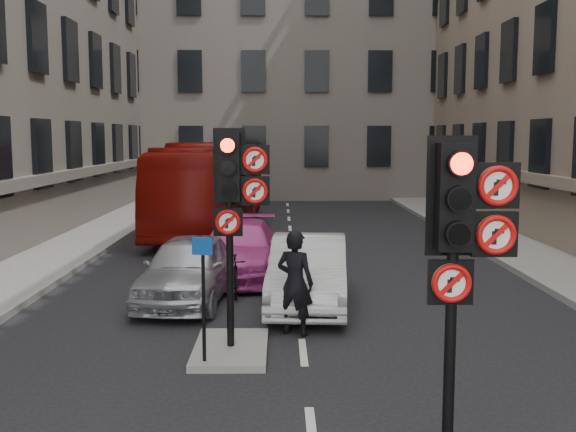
{
  "coord_description": "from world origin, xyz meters",
  "views": [
    {
      "loc": [
        -0.38,
        -5.81,
        3.57
      ],
      "look_at": [
        -0.28,
        2.32,
        2.6
      ],
      "focal_mm": 42.0,
      "sensor_mm": 36.0,
      "label": 1
    }
  ],
  "objects_px": {
    "signal_far": "(234,190)",
    "car_white": "(309,272)",
    "motorcyclist": "(295,283)",
    "info_sign": "(203,282)",
    "car_pink": "(240,249)",
    "motorcycle": "(235,276)",
    "bus_red": "(212,186)",
    "signal_near": "(462,233)",
    "car_silver": "(188,269)"
  },
  "relations": [
    {
      "from": "signal_far",
      "to": "car_white",
      "type": "xyz_separation_m",
      "value": [
        1.33,
        3.09,
        -1.97
      ]
    },
    {
      "from": "motorcyclist",
      "to": "info_sign",
      "type": "distance_m",
      "value": 2.32
    },
    {
      "from": "car_pink",
      "to": "car_white",
      "type": "bearing_deg",
      "value": -60.42
    },
    {
      "from": "car_white",
      "to": "motorcycle",
      "type": "distance_m",
      "value": 1.85
    },
    {
      "from": "bus_red",
      "to": "info_sign",
      "type": "height_order",
      "value": "bus_red"
    },
    {
      "from": "car_pink",
      "to": "info_sign",
      "type": "relative_size",
      "value": 2.47
    },
    {
      "from": "motorcyclist",
      "to": "info_sign",
      "type": "relative_size",
      "value": 0.99
    },
    {
      "from": "motorcyclist",
      "to": "car_pink",
      "type": "bearing_deg",
      "value": -51.33
    },
    {
      "from": "signal_near",
      "to": "bus_red",
      "type": "xyz_separation_m",
      "value": [
        -4.44,
        18.64,
        -0.92
      ]
    },
    {
      "from": "car_white",
      "to": "car_pink",
      "type": "bearing_deg",
      "value": 122.06
    },
    {
      "from": "signal_far",
      "to": "car_white",
      "type": "bearing_deg",
      "value": 66.71
    },
    {
      "from": "motorcycle",
      "to": "info_sign",
      "type": "height_order",
      "value": "info_sign"
    },
    {
      "from": "motorcycle",
      "to": "signal_far",
      "type": "bearing_deg",
      "value": -91.46
    },
    {
      "from": "car_silver",
      "to": "motorcycle",
      "type": "bearing_deg",
      "value": 30.81
    },
    {
      "from": "car_white",
      "to": "info_sign",
      "type": "height_order",
      "value": "info_sign"
    },
    {
      "from": "bus_red",
      "to": "motorcycle",
      "type": "xyz_separation_m",
      "value": [
        1.56,
        -10.68,
        -1.21
      ]
    },
    {
      "from": "car_silver",
      "to": "motorcycle",
      "type": "xyz_separation_m",
      "value": [
        0.98,
        0.46,
        -0.26
      ]
    },
    {
      "from": "signal_far",
      "to": "info_sign",
      "type": "distance_m",
      "value": 1.6
    },
    {
      "from": "signal_far",
      "to": "car_white",
      "type": "relative_size",
      "value": 0.81
    },
    {
      "from": "signal_near",
      "to": "bus_red",
      "type": "distance_m",
      "value": 19.19
    },
    {
      "from": "motorcycle",
      "to": "motorcyclist",
      "type": "height_order",
      "value": "motorcyclist"
    },
    {
      "from": "signal_near",
      "to": "car_white",
      "type": "relative_size",
      "value": 0.81
    },
    {
      "from": "signal_far",
      "to": "car_silver",
      "type": "xyz_separation_m",
      "value": [
        -1.25,
        3.51,
        -1.99
      ]
    },
    {
      "from": "car_silver",
      "to": "bus_red",
      "type": "bearing_deg",
      "value": 98.61
    },
    {
      "from": "signal_far",
      "to": "car_pink",
      "type": "xyz_separation_m",
      "value": [
        -0.31,
        6.18,
        -2.01
      ]
    },
    {
      "from": "car_silver",
      "to": "car_white",
      "type": "height_order",
      "value": "car_white"
    },
    {
      "from": "signal_far",
      "to": "bus_red",
      "type": "relative_size",
      "value": 0.3
    },
    {
      "from": "car_white",
      "to": "info_sign",
      "type": "xyz_separation_m",
      "value": [
        -1.77,
        -3.86,
        0.64
      ]
    },
    {
      "from": "motorcyclist",
      "to": "car_silver",
      "type": "bearing_deg",
      "value": -23.47
    },
    {
      "from": "info_sign",
      "to": "signal_near",
      "type": "bearing_deg",
      "value": -29.56
    },
    {
      "from": "car_silver",
      "to": "motorcyclist",
      "type": "relative_size",
      "value": 2.21
    },
    {
      "from": "signal_far",
      "to": "car_silver",
      "type": "bearing_deg",
      "value": 109.64
    },
    {
      "from": "signal_far",
      "to": "bus_red",
      "type": "bearing_deg",
      "value": 97.14
    },
    {
      "from": "motorcycle",
      "to": "car_silver",
      "type": "bearing_deg",
      "value": -160.16
    },
    {
      "from": "signal_near",
      "to": "car_white",
      "type": "bearing_deg",
      "value": 100.16
    },
    {
      "from": "signal_near",
      "to": "motorcycle",
      "type": "xyz_separation_m",
      "value": [
        -2.87,
        7.97,
        -2.13
      ]
    },
    {
      "from": "signal_near",
      "to": "car_white",
      "type": "xyz_separation_m",
      "value": [
        -1.27,
        7.09,
        -1.85
      ]
    },
    {
      "from": "motorcycle",
      "to": "info_sign",
      "type": "xyz_separation_m",
      "value": [
        -0.17,
        -4.73,
        0.91
      ]
    },
    {
      "from": "car_white",
      "to": "bus_red",
      "type": "bearing_deg",
      "value": 109.48
    },
    {
      "from": "signal_near",
      "to": "bus_red",
      "type": "relative_size",
      "value": 0.3
    },
    {
      "from": "car_white",
      "to": "car_silver",
      "type": "bearing_deg",
      "value": 174.99
    },
    {
      "from": "car_silver",
      "to": "bus_red",
      "type": "distance_m",
      "value": 11.19
    },
    {
      "from": "signal_near",
      "to": "motorcycle",
      "type": "distance_m",
      "value": 8.73
    },
    {
      "from": "car_pink",
      "to": "motorcyclist",
      "type": "distance_m",
      "value": 5.34
    },
    {
      "from": "car_white",
      "to": "signal_far",
      "type": "bearing_deg",
      "value": -109.13
    },
    {
      "from": "signal_near",
      "to": "signal_far",
      "type": "xyz_separation_m",
      "value": [
        -2.6,
        4.0,
        0.12
      ]
    },
    {
      "from": "signal_near",
      "to": "motorcycle",
      "type": "bearing_deg",
      "value": 109.82
    },
    {
      "from": "car_white",
      "to": "signal_near",
      "type": "bearing_deg",
      "value": -75.68
    },
    {
      "from": "car_silver",
      "to": "car_white",
      "type": "xyz_separation_m",
      "value": [
        2.58,
        -0.42,
        0.01
      ]
    },
    {
      "from": "car_silver",
      "to": "car_white",
      "type": "bearing_deg",
      "value": -3.56
    }
  ]
}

